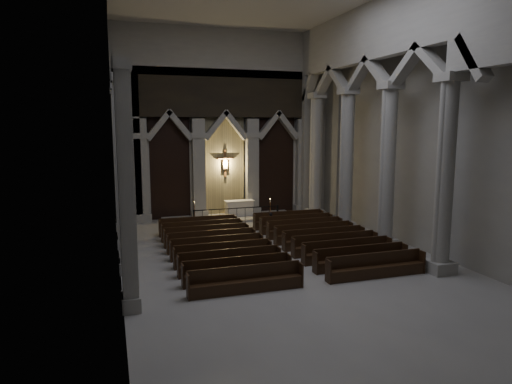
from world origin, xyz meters
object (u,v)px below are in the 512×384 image
(candle_stand_left, at_px, (195,220))
(worshipper, at_px, (271,222))
(candle_stand_right, at_px, (270,214))
(altar, at_px, (239,208))
(pews, at_px, (272,246))
(altar_rail, at_px, (237,213))

(candle_stand_left, relative_size, worshipper, 1.43)
(candle_stand_right, bearing_deg, altar, 137.32)
(altar, xyz_separation_m, candle_stand_right, (1.62, -1.49, -0.26))
(altar, distance_m, pews, 8.46)
(altar, distance_m, candle_stand_right, 2.22)
(altar_rail, bearing_deg, candle_stand_right, 13.01)
(altar, relative_size, pews, 0.19)
(pews, bearing_deg, candle_stand_right, 71.30)
(altar_rail, relative_size, candle_stand_right, 3.83)
(candle_stand_left, bearing_deg, altar, 30.89)
(altar_rail, xyz_separation_m, candle_stand_right, (2.35, 0.54, -0.32))
(candle_stand_right, height_order, pews, candle_stand_right)
(altar, xyz_separation_m, worshipper, (0.65, -4.42, -0.09))
(candle_stand_right, distance_m, worshipper, 3.09)
(pews, height_order, worshipper, worshipper)
(altar_rail, distance_m, candle_stand_left, 2.59)
(altar_rail, bearing_deg, candle_stand_left, 178.61)
(candle_stand_right, height_order, worshipper, candle_stand_right)
(altar, height_order, altar_rail, altar)
(pews, relative_size, worshipper, 9.01)
(candle_stand_left, distance_m, worshipper, 4.64)
(altar, relative_size, candle_stand_right, 1.36)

